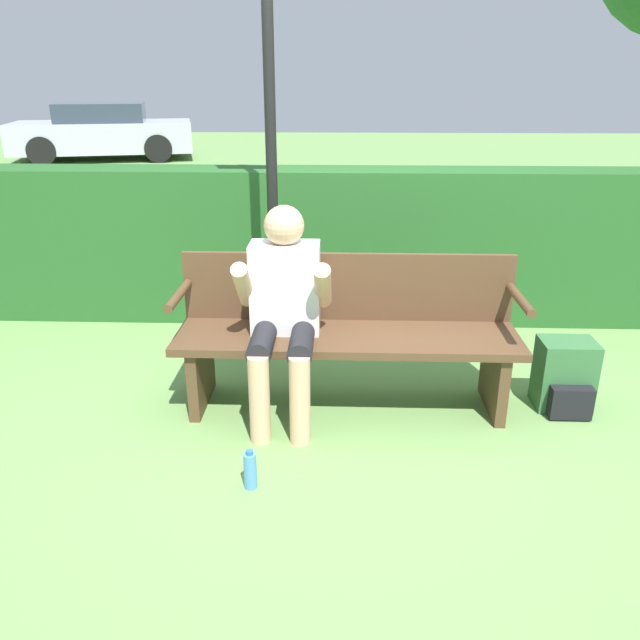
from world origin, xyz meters
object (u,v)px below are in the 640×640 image
(person_seated, at_px, (284,304))
(water_bottle, at_px, (250,470))
(backpack, at_px, (565,377))
(parked_car, at_px, (103,132))
(signpost, at_px, (270,98))
(park_bench, at_px, (347,331))

(person_seated, height_order, water_bottle, person_seated)
(backpack, relative_size, parked_car, 0.09)
(person_seated, bearing_deg, signpost, 99.87)
(park_bench, xyz_separation_m, parked_car, (-5.71, 11.80, 0.17))
(backpack, bearing_deg, person_seated, -176.85)
(signpost, height_order, parked_car, signpost)
(water_bottle, height_order, signpost, signpost)
(park_bench, height_order, backpack, park_bench)
(water_bottle, bearing_deg, signpost, 91.25)
(person_seated, xyz_separation_m, backpack, (1.61, 0.09, -0.46))
(park_bench, bearing_deg, signpost, 126.78)
(backpack, xyz_separation_m, signpost, (-1.75, 0.68, 1.50))
(water_bottle, relative_size, parked_car, 0.05)
(park_bench, relative_size, water_bottle, 9.64)
(park_bench, distance_m, parked_car, 13.11)
(park_bench, distance_m, person_seated, 0.42)
(backpack, relative_size, signpost, 0.14)
(signpost, bearing_deg, park_bench, -53.22)
(parked_car, bearing_deg, signpost, -79.15)
(water_bottle, relative_size, signpost, 0.07)
(park_bench, relative_size, parked_car, 0.44)
(signpost, bearing_deg, parked_car, 115.10)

